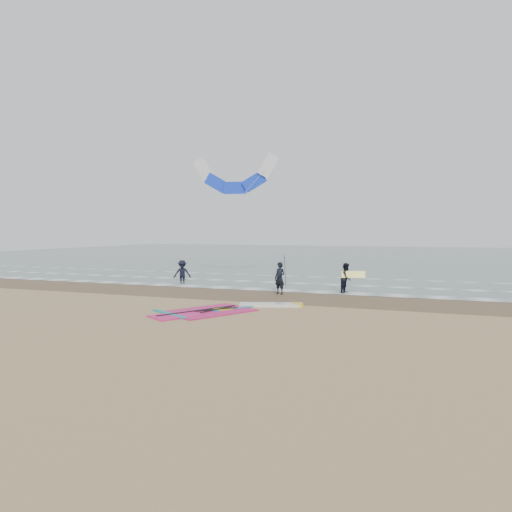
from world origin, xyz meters
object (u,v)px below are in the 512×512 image
(windsurf_rig, at_px, (227,309))
(person_walking, at_px, (346,278))
(person_wading, at_px, (182,268))
(surf_kite, at_px, (235,178))
(person_standing, at_px, (280,278))

(windsurf_rig, xyz_separation_m, person_walking, (4.10, 7.34, 0.81))
(windsurf_rig, relative_size, person_wading, 3.29)
(surf_kite, bearing_deg, person_standing, -50.58)
(person_walking, height_order, surf_kite, surf_kite)
(surf_kite, bearing_deg, windsurf_rig, -68.95)
(person_standing, height_order, person_wading, person_wading)
(windsurf_rig, bearing_deg, person_standing, 82.94)
(windsurf_rig, xyz_separation_m, surf_kite, (-4.71, 12.23, 7.30))
(windsurf_rig, bearing_deg, person_walking, 60.81)
(person_walking, xyz_separation_m, surf_kite, (-8.81, 4.90, 6.49))
(person_walking, relative_size, person_wading, 0.93)
(windsurf_rig, bearing_deg, surf_kite, 111.05)
(person_standing, xyz_separation_m, person_wading, (-8.17, 3.72, 0.02))
(person_wading, distance_m, surf_kite, 7.55)
(person_wading, bearing_deg, person_walking, -36.02)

